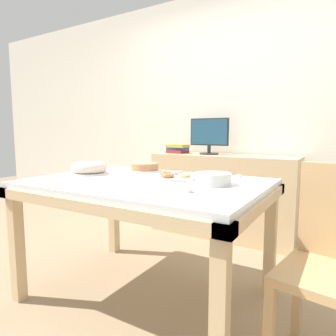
{
  "coord_description": "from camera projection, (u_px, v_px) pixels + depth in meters",
  "views": [
    {
      "loc": [
        1.09,
        -1.55,
        1.08
      ],
      "look_at": [
        0.04,
        0.21,
        0.84
      ],
      "focal_mm": 32.0,
      "sensor_mm": 36.0,
      "label": 1
    }
  ],
  "objects": [
    {
      "name": "ground_plane",
      "position": [
        147.0,
        295.0,
        2.0
      ],
      "size": [
        12.0,
        12.0,
        0.0
      ],
      "primitive_type": "plane",
      "color": "#997F60"
    },
    {
      "name": "wall_back",
      "position": [
        234.0,
        112.0,
        3.28
      ],
      "size": [
        8.0,
        0.1,
        2.6
      ],
      "primitive_type": "cube",
      "color": "silver",
      "rests_on": "ground"
    },
    {
      "name": "dining_table",
      "position": [
        146.0,
        194.0,
        1.92
      ],
      "size": [
        1.5,
        1.05,
        0.78
      ],
      "color": "silver",
      "rests_on": "ground"
    },
    {
      "name": "sideboard",
      "position": [
        222.0,
        196.0,
        3.13
      ],
      "size": [
        1.49,
        0.44,
        0.85
      ],
      "color": "#D1B284",
      "rests_on": "ground"
    },
    {
      "name": "computer_monitor",
      "position": [
        209.0,
        136.0,
        3.13
      ],
      "size": [
        0.42,
        0.2,
        0.38
      ],
      "color": "#262628",
      "rests_on": "sideboard"
    },
    {
      "name": "book_stack",
      "position": [
        178.0,
        149.0,
        3.34
      ],
      "size": [
        0.23,
        0.19,
        0.1
      ],
      "color": "maroon",
      "rests_on": "sideboard"
    },
    {
      "name": "cake_chocolate_round",
      "position": [
        145.0,
        167.0,
        2.34
      ],
      "size": [
        0.27,
        0.27,
        0.07
      ],
      "color": "silver",
      "rests_on": "dining_table"
    },
    {
      "name": "cake_golden_bundt",
      "position": [
        89.0,
        168.0,
        2.19
      ],
      "size": [
        0.28,
        0.28,
        0.08
      ],
      "color": "silver",
      "rests_on": "dining_table"
    },
    {
      "name": "pastry_platter",
      "position": [
        174.0,
        176.0,
        2.0
      ],
      "size": [
        0.34,
        0.34,
        0.04
      ],
      "color": "silver",
      "rests_on": "dining_table"
    },
    {
      "name": "plate_stack",
      "position": [
        213.0,
        179.0,
        1.74
      ],
      "size": [
        0.21,
        0.21,
        0.07
      ],
      "color": "silver",
      "rests_on": "dining_table"
    },
    {
      "name": "tealight_right_edge",
      "position": [
        189.0,
        191.0,
        1.52
      ],
      "size": [
        0.04,
        0.04,
        0.04
      ],
      "color": "silver",
      "rests_on": "dining_table"
    },
    {
      "name": "tealight_near_cakes",
      "position": [
        239.0,
        176.0,
        2.04
      ],
      "size": [
        0.04,
        0.04,
        0.04
      ],
      "color": "silver",
      "rests_on": "dining_table"
    },
    {
      "name": "tealight_near_front",
      "position": [
        198.0,
        172.0,
        2.21
      ],
      "size": [
        0.04,
        0.04,
        0.04
      ],
      "color": "silver",
      "rests_on": "dining_table"
    }
  ]
}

